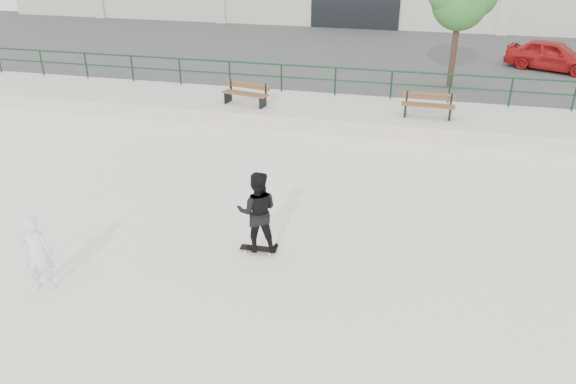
% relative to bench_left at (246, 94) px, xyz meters
% --- Properties ---
extents(ground, '(120.00, 120.00, 0.00)m').
position_rel_bench_left_xyz_m(ground, '(1.81, -8.99, -0.88)').
color(ground, silver).
rests_on(ground, ground).
extents(ledge, '(30.00, 3.00, 0.50)m').
position_rel_bench_left_xyz_m(ledge, '(1.81, 0.51, -0.63)').
color(ledge, beige).
rests_on(ledge, ground).
extents(parking_strip, '(60.00, 14.00, 0.50)m').
position_rel_bench_left_xyz_m(parking_strip, '(1.81, 9.01, -0.63)').
color(parking_strip, '#3F3F3F').
rests_on(parking_strip, ground).
extents(railing, '(28.00, 0.06, 1.03)m').
position_rel_bench_left_xyz_m(railing, '(1.81, 1.81, 0.37)').
color(railing, '#12331D').
rests_on(railing, ledge).
extents(bench_left, '(1.71, 0.81, 0.76)m').
position_rel_bench_left_xyz_m(bench_left, '(0.00, 0.00, 0.00)').
color(bench_left, brown).
rests_on(bench_left, ledge).
extents(bench_right, '(1.69, 0.53, 0.78)m').
position_rel_bench_left_xyz_m(bench_right, '(6.11, 0.11, 0.01)').
color(bench_right, brown).
rests_on(bench_right, ledge).
extents(red_car, '(3.94, 2.79, 1.25)m').
position_rel_bench_left_xyz_m(red_car, '(11.05, 7.49, 0.25)').
color(red_car, maroon).
rests_on(red_car, parking_strip).
extents(skateboard, '(0.79, 0.24, 0.09)m').
position_rel_bench_left_xyz_m(skateboard, '(2.80, -8.23, -0.80)').
color(skateboard, black).
rests_on(skateboard, ground).
extents(standing_skater, '(0.98, 0.84, 1.76)m').
position_rel_bench_left_xyz_m(standing_skater, '(2.80, -8.23, 0.10)').
color(standing_skater, black).
rests_on(standing_skater, skateboard).
extents(seated_skater, '(0.64, 0.48, 1.57)m').
position_rel_bench_left_xyz_m(seated_skater, '(-0.82, -10.40, -0.09)').
color(seated_skater, white).
rests_on(seated_skater, ground).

